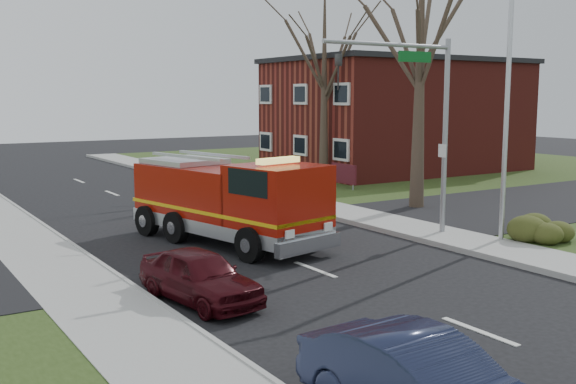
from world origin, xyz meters
TOP-DOWN VIEW (x-y plane):
  - ground at (0.00, 0.00)m, footprint 120.00×120.00m
  - sidewalk_right at (6.20, 0.00)m, footprint 2.40×80.00m
  - sidewalk_left at (-6.20, 0.00)m, footprint 2.40×80.00m
  - brick_building at (19.00, 18.00)m, footprint 15.40×10.40m
  - health_center_sign at (10.50, 12.50)m, footprint 0.12×2.00m
  - hedge_corner at (9.00, -1.00)m, footprint 2.80×2.00m
  - bare_tree_near at (9.50, 6.00)m, footprint 6.00×6.00m
  - bare_tree_far at (11.00, 15.00)m, footprint 5.25×5.25m
  - traffic_signal_mast at (5.21, 1.50)m, footprint 5.29×0.18m
  - streetlight_pole at (7.14, -0.50)m, footprint 1.48×0.16m
  - fire_engine at (-0.40, 4.41)m, footprint 4.14×7.87m
  - parked_car_maroon at (-4.02, -1.00)m, footprint 2.03×3.92m

SIDE VIEW (x-z plane):
  - ground at x=0.00m, z-range 0.00..0.00m
  - sidewalk_right at x=6.20m, z-range 0.00..0.15m
  - sidewalk_left at x=-6.20m, z-range 0.00..0.15m
  - hedge_corner at x=9.00m, z-range 0.13..1.03m
  - parked_car_maroon at x=-4.02m, z-range 0.00..1.28m
  - health_center_sign at x=10.50m, z-range 0.18..1.58m
  - fire_engine at x=-0.40m, z-range -0.14..2.88m
  - brick_building at x=19.00m, z-range 0.03..7.28m
  - streetlight_pole at x=7.14m, z-range 0.35..8.75m
  - traffic_signal_mast at x=5.21m, z-range 1.31..8.11m
  - bare_tree_far at x=11.00m, z-range 1.24..11.74m
  - bare_tree_near at x=9.50m, z-range 1.41..13.41m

